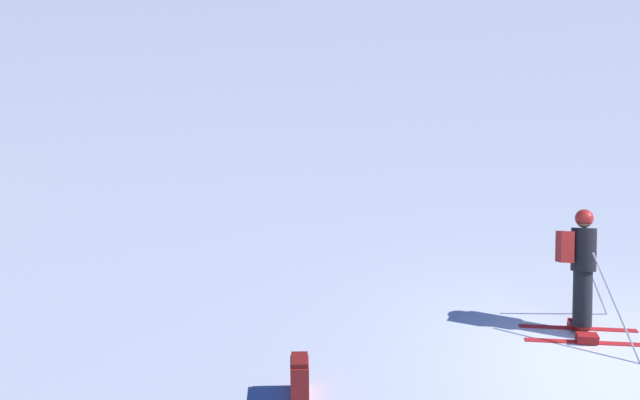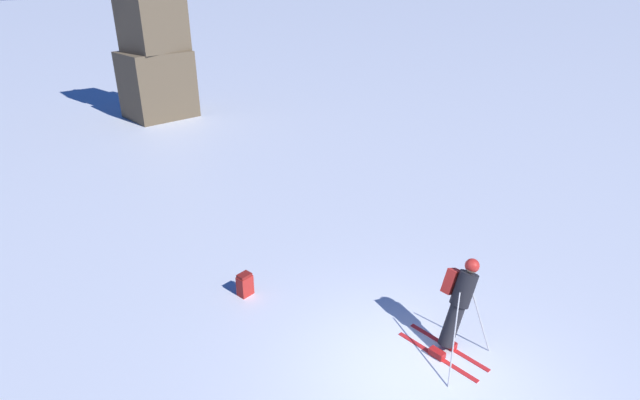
# 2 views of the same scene
# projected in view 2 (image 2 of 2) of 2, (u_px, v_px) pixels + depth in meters

# --- Properties ---
(ground_plane) EXTENTS (300.00, 300.00, 0.00)m
(ground_plane) POSITION_uv_depth(u_px,v_px,m) (415.00, 374.00, 8.37)
(ground_plane) COLOR white
(skier) EXTENTS (1.43, 1.66, 1.70)m
(skier) POSITION_uv_depth(u_px,v_px,m) (459.00, 300.00, 8.73)
(skier) COLOR red
(skier) RESTS_ON ground
(rock_pillar) EXTENTS (2.81, 2.47, 8.48)m
(rock_pillar) POSITION_uv_depth(u_px,v_px,m) (152.00, 38.00, 21.99)
(rock_pillar) COLOR brown
(rock_pillar) RESTS_ON ground
(spare_backpack) EXTENTS (0.32, 0.25, 0.50)m
(spare_backpack) POSITION_uv_depth(u_px,v_px,m) (245.00, 284.00, 10.35)
(spare_backpack) COLOR #AD231E
(spare_backpack) RESTS_ON ground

